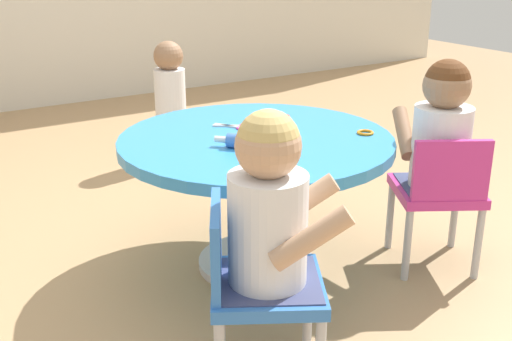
# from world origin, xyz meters

# --- Properties ---
(ground_plane) EXTENTS (10.00, 10.00, 0.00)m
(ground_plane) POSITION_xyz_m (0.00, 0.00, 0.00)
(ground_plane) COLOR tan
(craft_table) EXTENTS (0.99, 0.99, 0.52)m
(craft_table) POSITION_xyz_m (0.00, 0.00, 0.41)
(craft_table) COLOR silver
(craft_table) RESTS_ON ground
(child_chair_left) EXTENTS (0.41, 0.41, 0.54)m
(child_chair_left) POSITION_xyz_m (-0.36, -0.57, 0.31)
(child_chair_left) COLOR #B7B7BC
(child_chair_left) RESTS_ON ground
(seated_child_left) EXTENTS (0.43, 0.40, 0.51)m
(seated_child_left) POSITION_xyz_m (-0.33, -0.59, 0.53)
(seated_child_left) COLOR #3F4772
(seated_child_left) RESTS_ON ground
(child_chair_right) EXTENTS (0.41, 0.41, 0.54)m
(child_chair_right) POSITION_xyz_m (0.57, -0.37, 0.31)
(child_chair_right) COLOR #B7B7BC
(child_chair_right) RESTS_ON ground
(seated_child_right) EXTENTS (0.40, 0.43, 0.51)m
(seated_child_right) POSITION_xyz_m (0.59, -0.33, 0.53)
(seated_child_right) COLOR #3F4772
(seated_child_right) RESTS_ON ground
(toddler_standing) EXTENTS (0.17, 0.17, 0.67)m
(toddler_standing) POSITION_xyz_m (0.26, 1.31, 0.36)
(toddler_standing) COLOR #33384C
(toddler_standing) RESTS_ON ground
(rolling_pin) EXTENTS (0.17, 0.19, 0.05)m
(rolling_pin) POSITION_xyz_m (-0.10, -0.10, 0.54)
(rolling_pin) COLOR #3F72CC
(rolling_pin) RESTS_ON craft_table
(craft_scissors) EXTENTS (0.13, 0.13, 0.01)m
(craft_scissors) POSITION_xyz_m (0.00, 0.14, 0.52)
(craft_scissors) COLOR silver
(craft_scissors) RESTS_ON craft_table
(playdough_blob_0) EXTENTS (0.16, 0.16, 0.01)m
(playdough_blob_0) POSITION_xyz_m (0.04, -0.03, 0.52)
(playdough_blob_0) COLOR #8CCCF2
(playdough_blob_0) RESTS_ON craft_table
(cookie_cutter_0) EXTENTS (0.06, 0.06, 0.01)m
(cookie_cutter_0) POSITION_xyz_m (0.05, -0.10, 0.52)
(cookie_cutter_0) COLOR #4CB259
(cookie_cutter_0) RESTS_ON craft_table
(cookie_cutter_1) EXTENTS (0.05, 0.05, 0.01)m
(cookie_cutter_1) POSITION_xyz_m (0.23, 0.16, 0.52)
(cookie_cutter_1) COLOR red
(cookie_cutter_1) RESTS_ON craft_table
(cookie_cutter_2) EXTENTS (0.06, 0.06, 0.01)m
(cookie_cutter_2) POSITION_xyz_m (0.35, -0.18, 0.52)
(cookie_cutter_2) COLOR orange
(cookie_cutter_2) RESTS_ON craft_table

